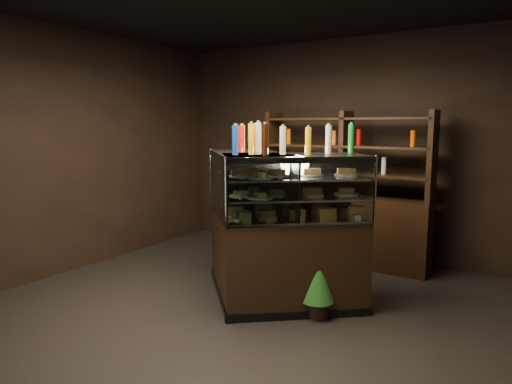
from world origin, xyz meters
TOP-DOWN VIEW (x-y plane):
  - ground at (0.00, 0.00)m, footprint 5.00×5.00m
  - room_shell at (0.00, 0.00)m, footprint 5.02×5.02m
  - display_case at (0.14, 0.39)m, footprint 2.06×1.52m
  - food_display at (0.14, 0.38)m, footprint 1.62×1.04m
  - bottles_top at (0.14, 0.39)m, footprint 1.45×0.90m
  - potted_conifer at (0.73, 0.25)m, footprint 0.32×0.32m
  - back_shelving at (0.28, 2.05)m, footprint 2.21×0.44m

SIDE VIEW (x-z plane):
  - ground at x=0.00m, z-range 0.00..0.00m
  - potted_conifer at x=0.73m, z-range 0.05..0.72m
  - display_case at x=0.14m, z-range -0.26..1.29m
  - back_shelving at x=0.28m, z-range -0.39..1.61m
  - food_display at x=0.14m, z-range 0.94..1.41m
  - bottles_top at x=0.14m, z-range 1.53..1.83m
  - room_shell at x=0.00m, z-range 0.44..3.45m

